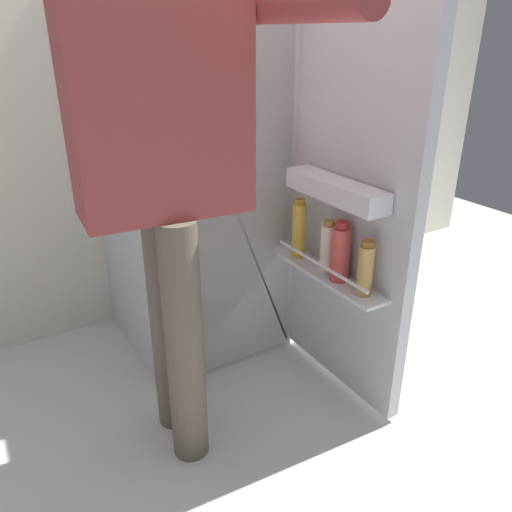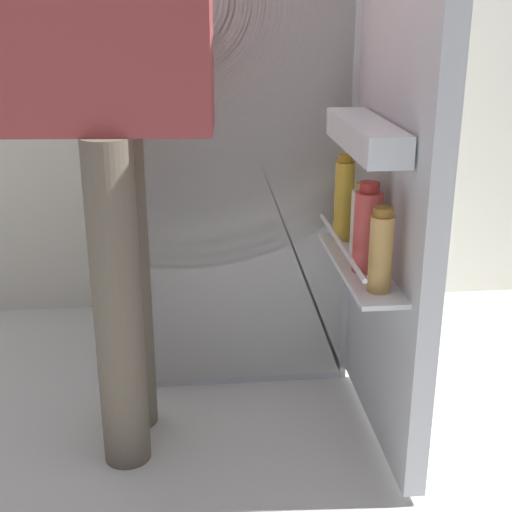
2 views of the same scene
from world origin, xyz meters
The scene contains 4 objects.
ground_plane centered at (0.00, 0.00, 0.00)m, with size 5.70×5.70×0.00m, color silver.
kitchen_wall centered at (0.00, 0.95, 1.22)m, with size 4.40×0.10×2.45m, color silver.
refrigerator centered at (0.03, 0.52, 0.82)m, with size 0.69×1.27×1.63m.
person centered at (-0.33, -0.02, 1.03)m, with size 0.57×0.82×1.69m.
Camera 1 is at (-0.84, -1.35, 1.33)m, focal length 35.31 mm.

